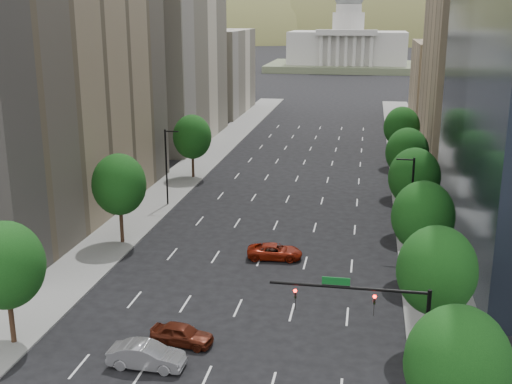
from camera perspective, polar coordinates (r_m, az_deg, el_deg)
The scene contains 23 objects.
sidewalk_left at distance 71.89m, azimuth -10.57°, elevation -2.18°, with size 6.00×200.00×0.15m, color slate.
sidewalk_right at distance 67.83m, azimuth 14.85°, elevation -3.55°, with size 6.00×200.00×0.15m, color slate.
midrise_cream_left at distance 112.31m, azimuth -7.92°, elevation 13.39°, with size 14.00×30.00×35.00m, color beige.
filler_left at distance 144.59m, azimuth -3.76°, elevation 10.63°, with size 14.00×26.00×18.00m, color beige.
parking_tan_right at distance 105.33m, azimuth 19.01°, elevation 11.18°, with size 14.00×30.00×30.00m, color #8C7759.
filler_right at distance 138.51m, azimuth 16.75°, elevation 9.36°, with size 14.00×26.00×16.00m, color #8C7759.
tree_right_0 at distance 33.64m, azimuth 17.48°, elevation -14.45°, with size 5.20×5.20×8.39m.
tree_right_1 at distance 43.32m, azimuth 15.78°, elevation -6.76°, with size 5.20×5.20×8.75m.
tree_right_2 at distance 54.62m, azimuth 14.63°, elevation -2.12°, with size 5.20×5.20×8.61m.
tree_right_3 at distance 66.06m, azimuth 13.91°, elevation 1.27°, with size 5.20×5.20×8.89m.
tree_right_4 at distance 79.77m, azimuth 13.29°, elevation 3.45°, with size 5.20×5.20×8.46m.
tree_right_5 at distance 95.40m, azimuth 12.83°, elevation 5.63°, with size 5.20×5.20×8.75m.
tree_left_0 at distance 45.68m, azimuth -21.39°, elevation -6.09°, with size 5.20×5.20×8.75m.
tree_left_1 at distance 62.58m, azimuth -12.08°, elevation 0.66°, with size 5.20×5.20×8.97m.
tree_left_2 at distance 86.65m, azimuth -5.70°, elevation 4.90°, with size 5.20×5.20×8.68m.
streetlight_rn at distance 61.47m, azimuth 13.59°, elevation -0.79°, with size 1.70×0.20×9.00m.
streetlight_ln at distance 74.50m, azimuth -7.94°, elevation 2.38°, with size 1.70×0.20×9.00m.
traffic_signal at distance 37.83m, azimuth 11.23°, elevation -10.81°, with size 9.12×0.40×7.38m.
capitol at distance 254.12m, azimuth 8.13°, elevation 12.62°, with size 60.00×40.00×35.20m.
foothills at distance 606.77m, azimuth 12.56°, elevation 9.77°, with size 720.00×413.00×263.00m.
car_maroon at distance 44.93m, azimuth -6.61°, elevation -12.45°, with size 1.75×4.35×1.48m, color #4E190D.
car_silver at distance 42.61m, azimuth -9.71°, elevation -14.15°, with size 1.73×4.95×1.63m, color gray.
car_red_far at distance 58.98m, azimuth 1.68°, elevation -5.30°, with size 2.32×5.03×1.40m, color maroon.
Camera 1 is at (9.17, -3.90, 21.92)m, focal length 44.97 mm.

